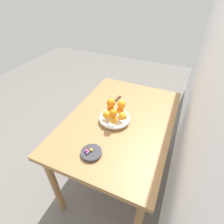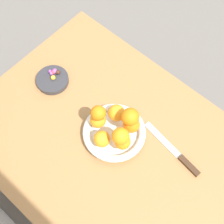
{
  "view_description": "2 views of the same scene",
  "coord_description": "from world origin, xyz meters",
  "px_view_note": "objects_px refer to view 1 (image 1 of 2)",
  "views": [
    {
      "loc": [
        0.94,
        0.34,
        1.59
      ],
      "look_at": [
        0.07,
        -0.04,
        0.84
      ],
      "focal_mm": 28.0,
      "sensor_mm": 36.0,
      "label": 1
    },
    {
      "loc": [
        -0.28,
        0.34,
        1.9
      ],
      "look_at": [
        0.07,
        -0.05,
        0.86
      ],
      "focal_mm": 55.0,
      "sensor_mm": 36.0,
      "label": 2
    }
  ],
  "objects_px": {
    "candy_ball_1": "(88,152)",
    "orange_3": "(113,120)",
    "candy_dish": "(91,153)",
    "candy_ball_4": "(86,150)",
    "orange_2": "(107,114)",
    "orange_5": "(121,104)",
    "candy_ball_2": "(87,153)",
    "orange_1": "(111,109)",
    "dining_table": "(120,127)",
    "orange_0": "(120,110)",
    "candy_ball_5": "(87,151)",
    "orange_7": "(113,113)",
    "knife": "(114,102)",
    "candy_ball_3": "(87,149)",
    "orange_6": "(111,103)",
    "fruit_bowl": "(115,119)",
    "orange_4": "(122,116)",
    "candy_ball_0": "(91,150)"
  },
  "relations": [
    {
      "from": "candy_ball_1",
      "to": "orange_3",
      "type": "bearing_deg",
      "value": 172.19
    },
    {
      "from": "candy_dish",
      "to": "candy_ball_4",
      "type": "bearing_deg",
      "value": -67.34
    },
    {
      "from": "candy_dish",
      "to": "orange_2",
      "type": "distance_m",
      "value": 0.31
    },
    {
      "from": "orange_5",
      "to": "candy_ball_2",
      "type": "distance_m",
      "value": 0.43
    },
    {
      "from": "candy_dish",
      "to": "orange_1",
      "type": "height_order",
      "value": "orange_1"
    },
    {
      "from": "dining_table",
      "to": "orange_2",
      "type": "bearing_deg",
      "value": -45.58
    },
    {
      "from": "orange_0",
      "to": "candy_ball_5",
      "type": "bearing_deg",
      "value": -7.13
    },
    {
      "from": "dining_table",
      "to": "orange_1",
      "type": "xyz_separation_m",
      "value": [
        0.01,
        -0.08,
        0.16
      ]
    },
    {
      "from": "orange_2",
      "to": "candy_ball_1",
      "type": "bearing_deg",
      "value": 4.42
    },
    {
      "from": "candy_dish",
      "to": "orange_7",
      "type": "height_order",
      "value": "orange_7"
    },
    {
      "from": "orange_3",
      "to": "candy_dish",
      "type": "bearing_deg",
      "value": -5.74
    },
    {
      "from": "knife",
      "to": "candy_ball_1",
      "type": "bearing_deg",
      "value": 7.29
    },
    {
      "from": "orange_7",
      "to": "knife",
      "type": "xyz_separation_m",
      "value": [
        -0.27,
        -0.11,
        -0.12
      ]
    },
    {
      "from": "orange_1",
      "to": "candy_ball_3",
      "type": "xyz_separation_m",
      "value": [
        0.37,
        0.01,
        -0.04
      ]
    },
    {
      "from": "candy_dish",
      "to": "candy_ball_3",
      "type": "height_order",
      "value": "candy_ball_3"
    },
    {
      "from": "candy_ball_1",
      "to": "candy_ball_2",
      "type": "distance_m",
      "value": 0.01
    },
    {
      "from": "orange_0",
      "to": "candy_ball_3",
      "type": "distance_m",
      "value": 0.4
    },
    {
      "from": "candy_dish",
      "to": "candy_ball_3",
      "type": "distance_m",
      "value": 0.04
    },
    {
      "from": "orange_6",
      "to": "candy_ball_2",
      "type": "height_order",
      "value": "orange_6"
    },
    {
      "from": "orange_5",
      "to": "knife",
      "type": "height_order",
      "value": "orange_5"
    },
    {
      "from": "fruit_bowl",
      "to": "candy_ball_3",
      "type": "height_order",
      "value": "same"
    },
    {
      "from": "dining_table",
      "to": "fruit_bowl",
      "type": "relative_size",
      "value": 4.83
    },
    {
      "from": "dining_table",
      "to": "orange_4",
      "type": "height_order",
      "value": "orange_4"
    },
    {
      "from": "orange_7",
      "to": "candy_ball_3",
      "type": "relative_size",
      "value": 2.94
    },
    {
      "from": "orange_2",
      "to": "orange_5",
      "type": "relative_size",
      "value": 1.02
    },
    {
      "from": "candy_ball_1",
      "to": "candy_ball_4",
      "type": "bearing_deg",
      "value": -102.3
    },
    {
      "from": "orange_5",
      "to": "candy_ball_4",
      "type": "distance_m",
      "value": 0.41
    },
    {
      "from": "orange_2",
      "to": "orange_3",
      "type": "height_order",
      "value": "orange_2"
    },
    {
      "from": "fruit_bowl",
      "to": "orange_5",
      "type": "height_order",
      "value": "orange_5"
    },
    {
      "from": "knife",
      "to": "candy_ball_0",
      "type": "bearing_deg",
      "value": 8.56
    },
    {
      "from": "knife",
      "to": "orange_5",
      "type": "bearing_deg",
      "value": 37.01
    },
    {
      "from": "dining_table",
      "to": "candy_dish",
      "type": "relative_size",
      "value": 8.64
    },
    {
      "from": "candy_ball_0",
      "to": "candy_ball_4",
      "type": "height_order",
      "value": "candy_ball_4"
    },
    {
      "from": "candy_dish",
      "to": "candy_ball_0",
      "type": "height_order",
      "value": "candy_ball_0"
    },
    {
      "from": "orange_4",
      "to": "candy_ball_5",
      "type": "xyz_separation_m",
      "value": [
        0.34,
        -0.09,
        -0.04
      ]
    },
    {
      "from": "orange_2",
      "to": "orange_7",
      "type": "xyz_separation_m",
      "value": [
        0.03,
        0.06,
        0.05
      ]
    },
    {
      "from": "orange_0",
      "to": "candy_ball_0",
      "type": "relative_size",
      "value": 3.01
    },
    {
      "from": "orange_5",
      "to": "candy_ball_2",
      "type": "height_order",
      "value": "orange_5"
    },
    {
      "from": "orange_7",
      "to": "candy_ball_5",
      "type": "xyz_separation_m",
      "value": [
        0.29,
        -0.05,
        -0.09
      ]
    },
    {
      "from": "candy_ball_1",
      "to": "orange_0",
      "type": "bearing_deg",
      "value": 174.01
    },
    {
      "from": "orange_1",
      "to": "orange_6",
      "type": "xyz_separation_m",
      "value": [
        0.0,
        0.01,
        0.06
      ]
    },
    {
      "from": "candy_dish",
      "to": "candy_ball_3",
      "type": "xyz_separation_m",
      "value": [
        -0.0,
        -0.03,
        0.02
      ]
    },
    {
      "from": "orange_0",
      "to": "orange_6",
      "type": "bearing_deg",
      "value": -69.19
    },
    {
      "from": "candy_dish",
      "to": "candy_ball_4",
      "type": "distance_m",
      "value": 0.04
    },
    {
      "from": "candy_dish",
      "to": "orange_0",
      "type": "xyz_separation_m",
      "value": [
        -0.39,
        0.03,
        0.06
      ]
    },
    {
      "from": "orange_2",
      "to": "candy_ball_0",
      "type": "xyz_separation_m",
      "value": [
        0.3,
        0.03,
        -0.04
      ]
    },
    {
      "from": "orange_4",
      "to": "orange_5",
      "type": "bearing_deg",
      "value": -147.59
    },
    {
      "from": "orange_5",
      "to": "orange_1",
      "type": "bearing_deg",
      "value": -77.54
    },
    {
      "from": "fruit_bowl",
      "to": "knife",
      "type": "relative_size",
      "value": 0.87
    },
    {
      "from": "dining_table",
      "to": "candy_ball_2",
      "type": "distance_m",
      "value": 0.42
    }
  ]
}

